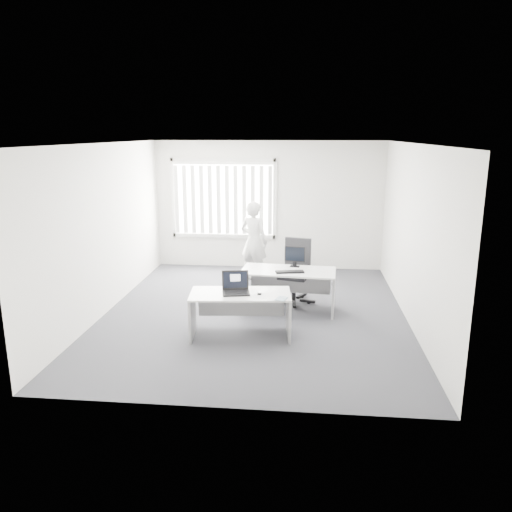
# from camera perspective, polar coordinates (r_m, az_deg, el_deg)

# --- Properties ---
(ground) EXTENTS (6.00, 6.00, 0.00)m
(ground) POSITION_cam_1_polar(r_m,az_deg,el_deg) (8.47, -0.17, -6.55)
(ground) COLOR #44454A
(ground) RESTS_ON ground
(wall_back) EXTENTS (5.00, 0.02, 2.80)m
(wall_back) POSITION_cam_1_polar(r_m,az_deg,el_deg) (11.03, 1.44, 5.79)
(wall_back) COLOR silver
(wall_back) RESTS_ON ground
(wall_front) EXTENTS (5.00, 0.02, 2.80)m
(wall_front) POSITION_cam_1_polar(r_m,az_deg,el_deg) (5.20, -3.59, -3.59)
(wall_front) COLOR silver
(wall_front) RESTS_ON ground
(wall_left) EXTENTS (0.02, 6.00, 2.80)m
(wall_left) POSITION_cam_1_polar(r_m,az_deg,el_deg) (8.70, -16.80, 2.99)
(wall_left) COLOR silver
(wall_left) RESTS_ON ground
(wall_right) EXTENTS (0.02, 6.00, 2.80)m
(wall_right) POSITION_cam_1_polar(r_m,az_deg,el_deg) (8.22, 17.46, 2.32)
(wall_right) COLOR silver
(wall_right) RESTS_ON ground
(ceiling) EXTENTS (5.00, 6.00, 0.02)m
(ceiling) POSITION_cam_1_polar(r_m,az_deg,el_deg) (7.93, -0.18, 12.76)
(ceiling) COLOR white
(ceiling) RESTS_ON wall_back
(window) EXTENTS (2.32, 0.06, 1.76)m
(window) POSITION_cam_1_polar(r_m,az_deg,el_deg) (11.09, -3.76, 6.59)
(window) COLOR silver
(window) RESTS_ON wall_back
(blinds) EXTENTS (2.20, 0.10, 1.50)m
(blinds) POSITION_cam_1_polar(r_m,az_deg,el_deg) (11.04, -3.81, 6.39)
(blinds) COLOR white
(blinds) RESTS_ON wall_back
(desk_near) EXTENTS (1.53, 0.83, 0.67)m
(desk_near) POSITION_cam_1_polar(r_m,az_deg,el_deg) (7.41, -1.80, -5.63)
(desk_near) COLOR white
(desk_near) RESTS_ON ground
(desk_far) EXTENTS (1.62, 0.85, 0.71)m
(desk_far) POSITION_cam_1_polar(r_m,az_deg,el_deg) (8.46, 3.70, -2.92)
(desk_far) COLOR white
(desk_far) RESTS_ON ground
(office_chair) EXTENTS (0.78, 0.78, 1.13)m
(office_chair) POSITION_cam_1_polar(r_m,az_deg,el_deg) (8.99, 4.46, -3.00)
(office_chair) COLOR black
(office_chair) RESTS_ON ground
(person) EXTENTS (0.71, 0.61, 1.64)m
(person) POSITION_cam_1_polar(r_m,az_deg,el_deg) (10.08, -0.25, 1.67)
(person) COLOR silver
(person) RESTS_ON ground
(laptop) EXTENTS (0.46, 0.42, 0.31)m
(laptop) POSITION_cam_1_polar(r_m,az_deg,el_deg) (7.27, -2.30, -3.19)
(laptop) COLOR black
(laptop) RESTS_ON desk_near
(paper_sheet) EXTENTS (0.38, 0.33, 0.00)m
(paper_sheet) POSITION_cam_1_polar(r_m,az_deg,el_deg) (7.22, 0.69, -4.56)
(paper_sheet) COLOR white
(paper_sheet) RESTS_ON desk_near
(mouse) EXTENTS (0.06, 0.10, 0.04)m
(mouse) POSITION_cam_1_polar(r_m,az_deg,el_deg) (7.28, 0.39, -4.24)
(mouse) COLOR #AAAAAC
(mouse) RESTS_ON paper_sheet
(booklet) EXTENTS (0.19, 0.23, 0.01)m
(booklet) POSITION_cam_1_polar(r_m,az_deg,el_deg) (7.10, 2.92, -4.88)
(booklet) COLOR white
(booklet) RESTS_ON desk_near
(keyboard) EXTENTS (0.49, 0.25, 0.02)m
(keyboard) POSITION_cam_1_polar(r_m,az_deg,el_deg) (8.26, 3.88, -1.82)
(keyboard) COLOR black
(keyboard) RESTS_ON desk_far
(monitor) EXTENTS (0.37, 0.17, 0.36)m
(monitor) POSITION_cam_1_polar(r_m,az_deg,el_deg) (8.58, 4.47, -0.06)
(monitor) COLOR black
(monitor) RESTS_ON desk_far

